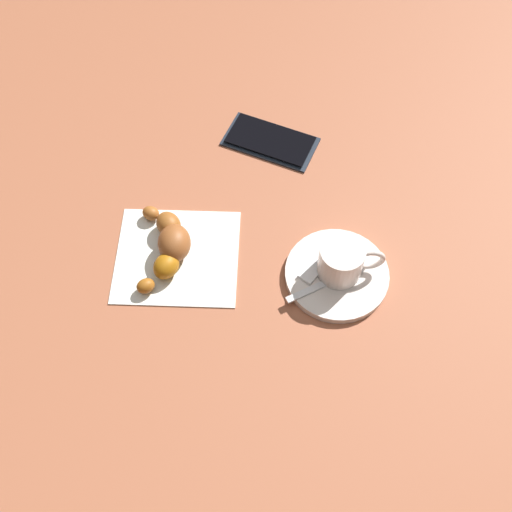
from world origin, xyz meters
TOP-DOWN VIEW (x-y plane):
  - ground_plane at (0.00, 0.00)m, footprint 1.80×1.80m
  - saucer at (0.10, -0.02)m, footprint 0.14×0.14m
  - espresso_cup at (0.10, -0.02)m, footprint 0.09×0.06m
  - teaspoon at (0.10, -0.03)m, footprint 0.12×0.06m
  - sugar_packet at (0.07, -0.01)m, footprint 0.06×0.06m
  - napkin at (-0.12, 0.03)m, footprint 0.18×0.17m
  - croissant at (-0.13, 0.03)m, footprint 0.08×0.15m
  - cell_phone at (0.03, 0.23)m, footprint 0.16×0.13m

SIDE VIEW (x-z plane):
  - ground_plane at x=0.00m, z-range 0.00..0.00m
  - napkin at x=-0.12m, z-range 0.00..0.00m
  - cell_phone at x=0.03m, z-range 0.00..0.01m
  - saucer at x=0.10m, z-range 0.00..0.01m
  - teaspoon at x=0.10m, z-range 0.01..0.02m
  - sugar_packet at x=0.07m, z-range 0.01..0.02m
  - croissant at x=-0.13m, z-range 0.00..0.04m
  - espresso_cup at x=0.10m, z-range 0.01..0.07m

